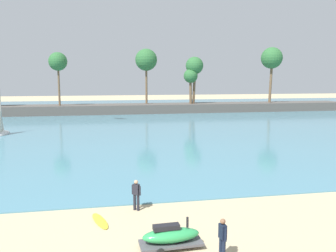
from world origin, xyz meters
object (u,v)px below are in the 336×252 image
at_px(watercraft_on_trailer, 171,236).
at_px(person_rigging_by_gear, 222,238).
at_px(surfboard, 100,221).
at_px(sailboat_near_shore, 1,130).
at_px(person_at_waterline, 136,194).

bearing_deg(watercraft_on_trailer, person_rigging_by_gear, -34.40).
height_order(surfboard, sailboat_near_shore, sailboat_near_shore).
xyz_separation_m(person_at_waterline, surfboard, (-1.89, -1.14, -0.85)).
bearing_deg(sailboat_near_shore, person_rigging_by_gear, -62.29).
relative_size(watercraft_on_trailer, person_at_waterline, 1.59).
height_order(person_rigging_by_gear, sailboat_near_shore, sailboat_near_shore).
distance_m(watercraft_on_trailer, sailboat_near_shore, 34.85).
relative_size(watercraft_on_trailer, person_rigging_by_gear, 1.59).
distance_m(watercraft_on_trailer, person_at_waterline, 4.47).
distance_m(watercraft_on_trailer, surfboard, 4.36).
xyz_separation_m(watercraft_on_trailer, surfboard, (-2.93, 3.20, -0.48)).
relative_size(person_rigging_by_gear, sailboat_near_shore, 0.28).
distance_m(person_at_waterline, surfboard, 2.37).
xyz_separation_m(watercraft_on_trailer, person_rigging_by_gear, (1.80, -1.23, 0.38)).
xyz_separation_m(watercraft_on_trailer, person_at_waterline, (-1.03, 4.33, 0.38)).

